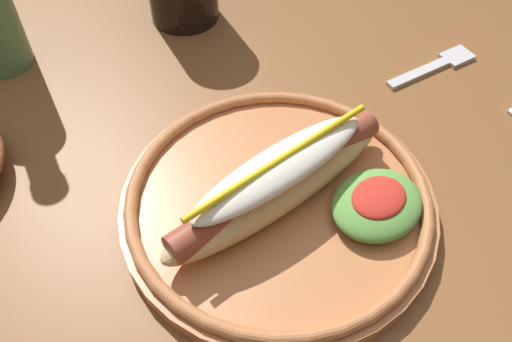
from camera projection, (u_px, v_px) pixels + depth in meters
The scene contains 3 objects.
dining_table at pixel (202, 211), 0.60m from camera, with size 1.40×1.06×0.74m.
hot_dog_plate at pixel (284, 197), 0.48m from camera, with size 0.29×0.29×0.08m.
fork at pixel (437, 65), 0.63m from camera, with size 0.12×0.04×0.00m.
Camera 1 is at (-0.19, -0.30, 1.15)m, focal length 38.09 mm.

